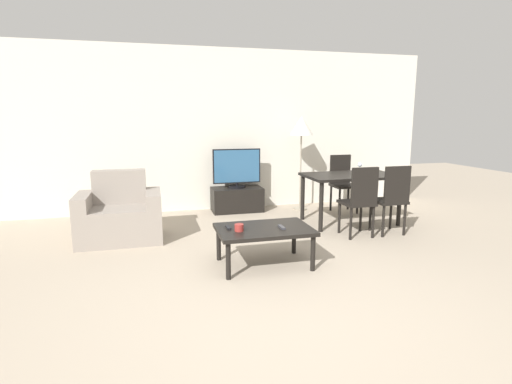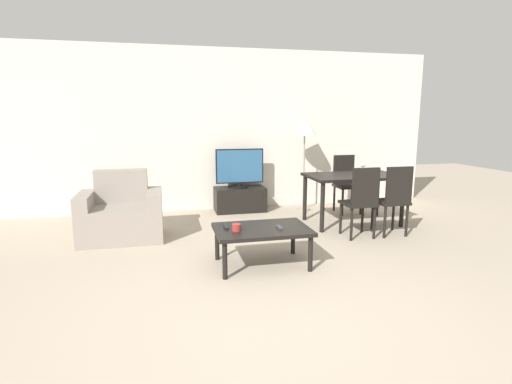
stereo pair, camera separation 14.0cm
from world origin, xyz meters
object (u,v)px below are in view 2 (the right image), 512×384
at_px(dining_chair_far, 346,181).
at_px(remote_primary, 226,227).
at_px(dining_chair_near, 361,199).
at_px(cup_white_near, 237,227).
at_px(tv, 240,168).
at_px(floor_lamp, 305,129).
at_px(tv_stand, 240,199).
at_px(dining_table, 353,181).
at_px(dining_chair_near_right, 394,197).
at_px(remote_secondary, 279,227).
at_px(coffee_table, 262,232).
at_px(wine_glass_left, 363,166).
at_px(armchair, 122,215).

relative_size(dining_chair_far, remote_primary, 6.31).
height_order(dining_chair_near, cup_white_near, dining_chair_near).
height_order(tv, dining_chair_near, tv).
height_order(dining_chair_far, floor_lamp, floor_lamp).
bearing_deg(tv_stand, dining_table, -38.07).
relative_size(dining_table, dining_chair_near_right, 1.43).
distance_m(dining_chair_near, dining_chair_near_right, 0.47).
distance_m(tv_stand, remote_secondary, 2.61).
height_order(tv, cup_white_near, tv).
height_order(dining_chair_far, remote_secondary, dining_chair_far).
height_order(dining_table, cup_white_near, dining_table).
distance_m(coffee_table, dining_chair_near, 1.64).
relative_size(remote_secondary, wine_glass_left, 1.03).
bearing_deg(dining_table, cup_white_near, -144.59).
xyz_separation_m(coffee_table, dining_chair_near_right, (1.97, 0.66, 0.16)).
distance_m(coffee_table, floor_lamp, 2.91).
relative_size(cup_white_near, wine_glass_left, 0.64).
distance_m(coffee_table, dining_chair_near_right, 2.08).
xyz_separation_m(tv, wine_glass_left, (1.75, -0.95, 0.11)).
bearing_deg(cup_white_near, wine_glass_left, 35.79).
xyz_separation_m(dining_chair_near, wine_glass_left, (0.50, 0.93, 0.31)).
xyz_separation_m(coffee_table, floor_lamp, (1.33, 2.38, 1.01)).
distance_m(coffee_table, dining_chair_far, 2.88).
relative_size(armchair, coffee_table, 1.04).
bearing_deg(tv, cup_white_near, -101.62).
xyz_separation_m(remote_secondary, cup_white_near, (-0.46, 0.00, 0.03)).
relative_size(coffee_table, dining_chair_far, 1.06).
xyz_separation_m(armchair, dining_table, (3.28, 0.03, 0.33)).
relative_size(tv, cup_white_near, 8.57).
bearing_deg(wine_glass_left, armchair, -176.13).
bearing_deg(tv_stand, remote_secondary, -91.61).
bearing_deg(armchair, wine_glass_left, 3.87).
bearing_deg(dining_chair_near, floor_lamp, 95.60).
relative_size(remote_primary, cup_white_near, 1.60).
height_order(dining_chair_far, dining_chair_near_right, same).
bearing_deg(tv, armchair, -146.54).
distance_m(remote_primary, remote_secondary, 0.57).
bearing_deg(remote_secondary, dining_chair_near_right, 21.83).
relative_size(tv_stand, coffee_table, 0.84).
xyz_separation_m(tv_stand, coffee_table, (-0.25, -2.54, 0.17)).
bearing_deg(floor_lamp, armchair, -160.20).
bearing_deg(tv_stand, tv, -90.00).
distance_m(tv, dining_chair_near_right, 2.55).
relative_size(dining_chair_near_right, wine_glass_left, 6.49).
bearing_deg(remote_secondary, wine_glass_left, 42.15).
height_order(tv_stand, remote_secondary, remote_secondary).
xyz_separation_m(dining_table, dining_chair_near, (-0.24, -0.72, -0.12)).
bearing_deg(dining_chair_far, dining_chair_near, -108.29).
bearing_deg(dining_table, remote_primary, -148.25).
xyz_separation_m(dining_chair_near_right, cup_white_near, (-2.25, -0.72, -0.07)).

